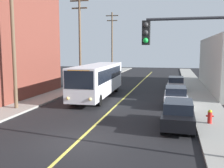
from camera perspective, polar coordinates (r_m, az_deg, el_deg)
ground_plane at (r=13.57m, az=-7.61°, el=-12.41°), size 120.00×120.00×0.00m
sidewalk_left at (r=25.33m, az=-14.88°, el=-3.17°), size 2.50×90.00×0.15m
sidewalk_right at (r=22.52m, az=19.82°, el=-4.65°), size 2.50×90.00×0.15m
lane_stripe_center at (r=27.69m, az=3.55°, el=-2.21°), size 0.16×60.00×0.01m
city_bus at (r=25.74m, az=-2.98°, el=1.15°), size 2.93×12.22×3.20m
parked_car_black at (r=16.08m, az=14.23°, el=-6.32°), size 1.91×4.44×1.62m
parked_car_white at (r=22.17m, az=13.70°, el=-2.59°), size 1.87×4.43×1.62m
parked_car_silver at (r=30.66m, az=13.77°, el=0.10°), size 1.85×4.41×1.62m
utility_pole_near at (r=21.27m, az=-20.80°, el=10.42°), size 2.40×0.28×10.48m
utility_pole_mid at (r=33.57m, az=-7.02°, el=10.10°), size 2.40×0.28×11.15m
utility_pole_far at (r=49.91m, az=0.02°, el=9.41°), size 2.40×0.28×11.50m
traffic_signal_right_corner at (r=11.23m, az=17.41°, el=5.65°), size 3.75×0.48×6.00m
fire_hydrant at (r=17.13m, az=20.55°, el=-6.61°), size 0.44×0.26×0.84m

